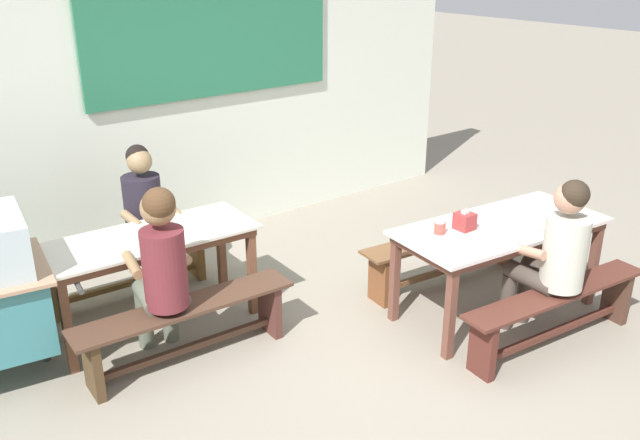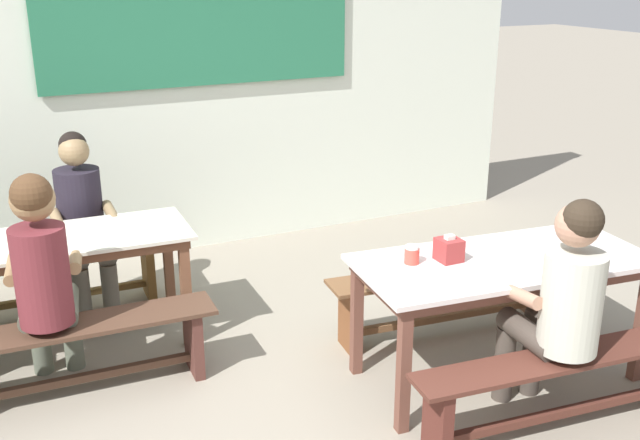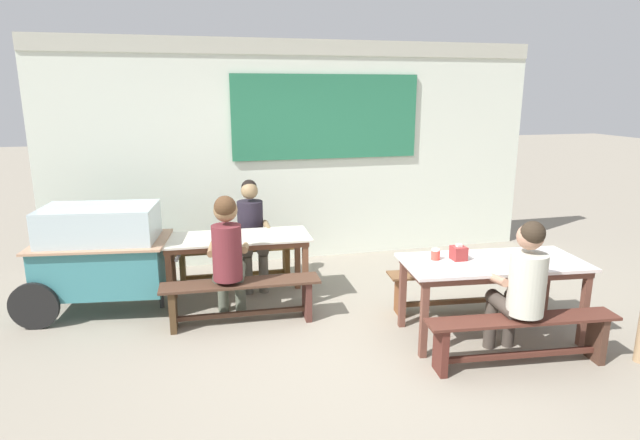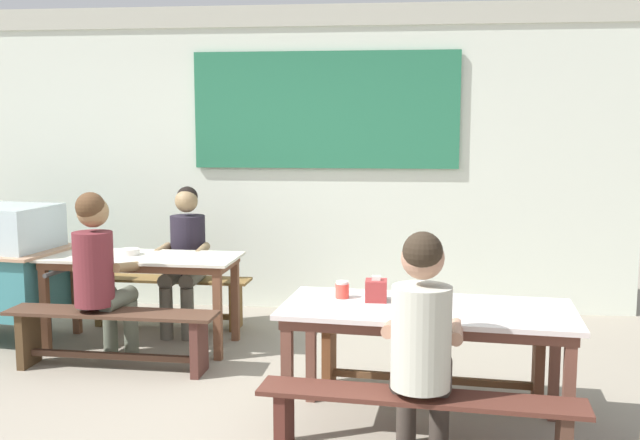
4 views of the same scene
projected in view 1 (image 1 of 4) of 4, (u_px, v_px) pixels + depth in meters
name	position (u px, v px, depth m)	size (l,w,h in m)	color
ground_plane	(364.00, 352.00, 4.81)	(40.00, 40.00, 0.00)	gray
backdrop_wall	(179.00, 82.00, 6.20)	(6.55, 0.23, 2.89)	silver
dining_table_far	(149.00, 246.00, 4.91)	(1.58, 0.69, 0.74)	beige
dining_table_near	(500.00, 233.00, 5.11)	(1.72, 0.90, 0.74)	silver
bench_far_back	(126.00, 264.00, 5.50)	(1.48, 0.34, 0.44)	brown
bench_far_front	(187.00, 324.00, 4.61)	(1.56, 0.36, 0.44)	#4B3123
bench_near_back	(445.00, 252.00, 5.71)	(1.63, 0.43, 0.44)	brown
bench_near_front	(556.00, 310.00, 4.79)	(1.65, 0.41, 0.44)	#50291F
person_left_back_turned	(161.00, 264.00, 4.43)	(0.44, 0.55, 1.30)	#5E6553
person_center_facing	(148.00, 214.00, 5.39)	(0.41, 0.58, 1.25)	#656156
person_near_front	(555.00, 252.00, 4.69)	(0.43, 0.57, 1.26)	#453C34
tissue_box	(465.00, 221.00, 4.97)	(0.13, 0.13, 0.15)	maroon
condiment_jar	(440.00, 227.00, 4.90)	(0.08, 0.08, 0.10)	#DF4639
soup_bowl	(132.00, 235.00, 4.83)	(0.16, 0.16, 0.05)	silver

